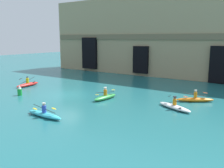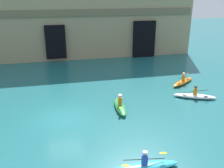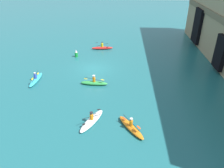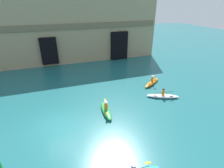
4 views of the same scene
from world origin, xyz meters
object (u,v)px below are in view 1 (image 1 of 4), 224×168
Objects in this scene: kayak_white at (174,106)px; kayak_orange at (195,99)px; marker_buoy at (20,90)px; kayak_green at (105,97)px; kayak_cyan at (44,114)px; kayak_red at (28,84)px.

kayak_orange is at bearing 102.71° from kayak_white.
marker_buoy is (-14.76, -4.24, 0.30)m from kayak_white.
kayak_green is 6.91m from kayak_cyan.
kayak_red is 4.85m from marker_buoy.
kayak_red is at bearing 134.17° from marker_buoy.
kayak_red is 12.88m from kayak_cyan.
kayak_green reaches higher than kayak_white.
kayak_green is 0.98× the size of kayak_orange.
kayak_cyan is at bearing -159.08° from kayak_orange.
kayak_green reaches higher than kayak_cyan.
kayak_white is at bearing -134.93° from kayak_orange.
kayak_orange is 0.93× the size of kayak_red.
kayak_cyan is (-7.85, -10.85, -0.02)m from kayak_orange.
kayak_white is 3.16× the size of marker_buoy.
kayak_white is 0.96× the size of kayak_cyan.
kayak_cyan is (-7.15, -7.51, 0.00)m from kayak_white.
kayak_orange is 13.39m from kayak_cyan.
kayak_green is 0.87× the size of kayak_cyan.
kayak_green is 2.84× the size of marker_buoy.
kayak_orange is 19.27m from kayak_red.
kayak_white is (6.61, 0.62, -0.04)m from kayak_green.
kayak_red is at bearing -85.86° from kayak_green.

